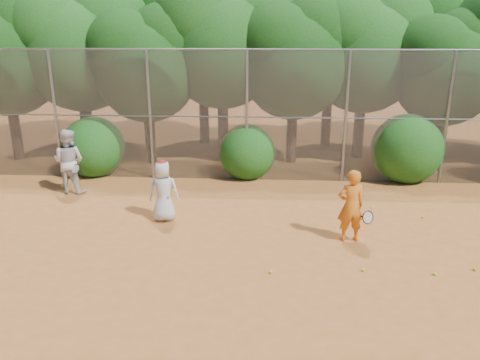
{
  "coord_description": "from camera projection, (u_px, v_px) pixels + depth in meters",
  "views": [
    {
      "loc": [
        -0.37,
        -8.19,
        4.55
      ],
      "look_at": [
        -1.0,
        2.5,
        1.1
      ],
      "focal_mm": 35.0,
      "sensor_mm": 36.0,
      "label": 1
    }
  ],
  "objects": [
    {
      "name": "ground",
      "position": [
        283.0,
        273.0,
        9.15
      ],
      "size": [
        80.0,
        80.0,
        0.0
      ],
      "primitive_type": "plane",
      "color": "#AC5E26",
      "rests_on": "ground"
    },
    {
      "name": "fence_back",
      "position": [
        276.0,
        116.0,
        14.23
      ],
      "size": [
        20.05,
        0.09,
        4.03
      ],
      "color": "gray",
      "rests_on": "ground"
    },
    {
      "name": "tree_0",
      "position": [
        5.0,
        48.0,
        16.12
      ],
      "size": [
        4.38,
        3.81,
        6.0
      ],
      "color": "black",
      "rests_on": "ground"
    },
    {
      "name": "tree_1",
      "position": [
        81.0,
        41.0,
        16.38
      ],
      "size": [
        4.64,
        4.03,
        6.35
      ],
      "color": "black",
      "rests_on": "ground"
    },
    {
      "name": "tree_2",
      "position": [
        147.0,
        60.0,
        15.75
      ],
      "size": [
        3.99,
        3.47,
        5.47
      ],
      "color": "black",
      "rests_on": "ground"
    },
    {
      "name": "tree_3",
      "position": [
        224.0,
        34.0,
        16.31
      ],
      "size": [
        4.89,
        4.26,
        6.7
      ],
      "color": "black",
      "rests_on": "ground"
    },
    {
      "name": "tree_4",
      "position": [
        296.0,
        54.0,
        15.79
      ],
      "size": [
        4.19,
        3.64,
        5.73
      ],
      "color": "black",
      "rests_on": "ground"
    },
    {
      "name": "tree_5",
      "position": [
        367.0,
        45.0,
        16.33
      ],
      "size": [
        4.51,
        3.92,
        6.17
      ],
      "color": "black",
      "rests_on": "ground"
    },
    {
      "name": "tree_6",
      "position": [
        448.0,
        64.0,
        15.41
      ],
      "size": [
        3.86,
        3.36,
        5.29
      ],
      "color": "black",
      "rests_on": "ground"
    },
    {
      "name": "tree_9",
      "position": [
        78.0,
        35.0,
        18.57
      ],
      "size": [
        4.83,
        4.2,
        6.62
      ],
      "color": "black",
      "rests_on": "ground"
    },
    {
      "name": "tree_10",
      "position": [
        204.0,
        27.0,
        18.39
      ],
      "size": [
        5.15,
        4.48,
        7.06
      ],
      "color": "black",
      "rests_on": "ground"
    },
    {
      "name": "tree_11",
      "position": [
        332.0,
        40.0,
        17.87
      ],
      "size": [
        4.64,
        4.03,
        6.35
      ],
      "color": "black",
      "rests_on": "ground"
    },
    {
      "name": "tree_12",
      "position": [
        448.0,
        31.0,
        18.08
      ],
      "size": [
        5.02,
        4.37,
        6.88
      ],
      "color": "black",
      "rests_on": "ground"
    },
    {
      "name": "bush_0",
      "position": [
        93.0,
        144.0,
        15.17
      ],
      "size": [
        2.0,
        2.0,
        2.0
      ],
      "primitive_type": "sphere",
      "color": "#164E13",
      "rests_on": "ground"
    },
    {
      "name": "bush_1",
      "position": [
        247.0,
        150.0,
        14.92
      ],
      "size": [
        1.8,
        1.8,
        1.8
      ],
      "primitive_type": "sphere",
      "color": "#164E13",
      "rests_on": "ground"
    },
    {
      "name": "bush_2",
      "position": [
        407.0,
        146.0,
        14.58
      ],
      "size": [
        2.2,
        2.2,
        2.2
      ],
      "primitive_type": "sphere",
      "color": "#164E13",
      "rests_on": "ground"
    },
    {
      "name": "player_yellow",
      "position": [
        351.0,
        206.0,
        10.34
      ],
      "size": [
        0.84,
        0.57,
        1.66
      ],
      "rotation": [
        0.0,
        0.0,
        3.31
      ],
      "color": "orange",
      "rests_on": "ground"
    },
    {
      "name": "player_teen",
      "position": [
        163.0,
        191.0,
        11.49
      ],
      "size": [
        0.77,
        0.53,
        1.55
      ],
      "rotation": [
        0.0,
        0.0,
        3.2
      ],
      "color": "silver",
      "rests_on": "ground"
    },
    {
      "name": "player_white",
      "position": [
        69.0,
        161.0,
        13.45
      ],
      "size": [
        1.0,
        0.85,
        1.87
      ],
      "rotation": [
        0.0,
        0.0,
        3.01
      ],
      "color": "silver",
      "rests_on": "ground"
    },
    {
      "name": "ball_0",
      "position": [
        363.0,
        270.0,
        9.22
      ],
      "size": [
        0.07,
        0.07,
        0.07
      ],
      "primitive_type": "sphere",
      "color": "#B3D827",
      "rests_on": "ground"
    },
    {
      "name": "ball_1",
      "position": [
        423.0,
        217.0,
        11.82
      ],
      "size": [
        0.07,
        0.07,
        0.07
      ],
      "primitive_type": "sphere",
      "color": "#B3D827",
      "rests_on": "ground"
    },
    {
      "name": "ball_2",
      "position": [
        435.0,
        274.0,
        9.07
      ],
      "size": [
        0.07,
        0.07,
        0.07
      ],
      "primitive_type": "sphere",
      "color": "#B3D827",
      "rests_on": "ground"
    },
    {
      "name": "ball_3",
      "position": [
        475.0,
        269.0,
        9.24
      ],
      "size": [
        0.07,
        0.07,
        0.07
      ],
      "primitive_type": "sphere",
      "color": "#B3D827",
      "rests_on": "ground"
    },
    {
      "name": "ball_4",
      "position": [
        271.0,
        272.0,
        9.14
      ],
      "size": [
        0.07,
        0.07,
        0.07
      ],
      "primitive_type": "sphere",
      "color": "#B3D827",
      "rests_on": "ground"
    },
    {
      "name": "ball_5",
      "position": [
        372.0,
        207.0,
        12.47
      ],
      "size": [
        0.07,
        0.07,
        0.07
      ],
      "primitive_type": "sphere",
      "color": "#B3D827",
      "rests_on": "ground"
    }
  ]
}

